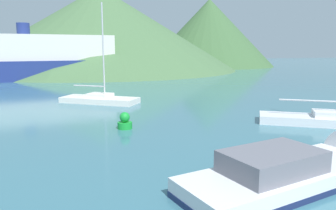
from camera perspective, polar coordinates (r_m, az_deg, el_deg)
motorboat_near at (r=12.12m, az=22.78°, el=-10.29°), size 8.76×3.96×2.28m
sailboat_inner at (r=27.25m, az=-11.81°, el=1.09°), size 6.38×5.51×7.90m
ferry_distant at (r=50.59m, az=-23.58°, el=7.17°), size 35.17×10.02×7.84m
buoy_marker at (r=18.26m, az=-7.53°, el=-2.92°), size 0.81×0.81×0.93m
hill_east at (r=70.89m, az=-11.57°, el=12.85°), size 55.35×55.35×16.65m
hill_far_east at (r=83.95m, az=7.15°, el=12.36°), size 31.69×31.69×16.32m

